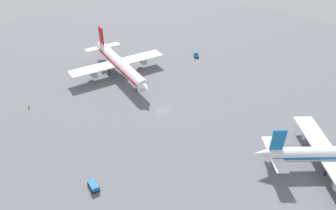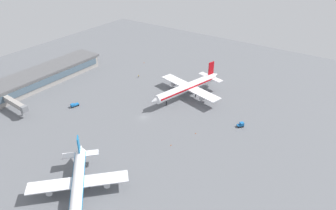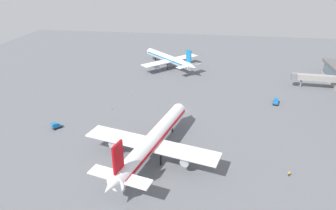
# 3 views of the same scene
# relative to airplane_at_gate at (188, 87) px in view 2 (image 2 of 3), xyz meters

# --- Properties ---
(ground) EXTENTS (288.00, 288.00, 0.00)m
(ground) POSITION_rel_airplane_at_gate_xyz_m (33.08, -6.24, -5.86)
(ground) COLOR slate
(terminal_building) EXTENTS (93.00, 18.44, 8.65)m
(terminal_building) POSITION_rel_airplane_at_gate_xyz_m (42.56, -84.18, -1.45)
(terminal_building) COLOR #9E9993
(terminal_building) RESTS_ON ground
(airplane_at_gate) EXTENTS (52.25, 42.64, 16.12)m
(airplane_at_gate) POSITION_rel_airplane_at_gate_xyz_m (0.00, 0.00, 0.00)
(airplane_at_gate) COLOR white
(airplane_at_gate) RESTS_ON ground
(airplane_taxiing) EXTENTS (35.64, 36.02, 13.88)m
(airplane_taxiing) POSITION_rel_airplane_at_gate_xyz_m (87.54, 7.33, -0.81)
(airplane_taxiing) COLOR white
(airplane_taxiing) RESTS_ON ground
(baggage_tug) EXTENTS (3.73, 3.67, 2.30)m
(baggage_tug) POSITION_rel_airplane_at_gate_xyz_m (11.92, 38.34, -4.71)
(baggage_tug) COLOR black
(baggage_tug) RESTS_ON ground
(pushback_tractor) EXTENTS (4.73, 3.06, 1.90)m
(pushback_tractor) POSITION_rel_airplane_at_gate_xyz_m (45.48, -44.74, -4.89)
(pushback_tractor) COLOR black
(pushback_tractor) RESTS_ON ground
(ground_crew_worker) EXTENTS (0.42, 0.58, 1.67)m
(ground_crew_worker) POSITION_rel_airplane_at_gate_xyz_m (-3.97, -39.94, -5.01)
(ground_crew_worker) COLOR #1E2338
(ground_crew_worker) RESTS_ON ground
(jet_bridge) EXTENTS (4.12, 20.76, 6.74)m
(jet_bridge) POSITION_rel_airplane_at_gate_xyz_m (66.79, -64.78, -0.72)
(jet_bridge) COLOR #9E9993
(jet_bridge) RESTS_ON ground
(safety_cone_near_gate) EXTENTS (0.44, 0.44, 0.60)m
(safety_cone_near_gate) POSITION_rel_airplane_at_gate_xyz_m (44.16, 18.48, -5.56)
(safety_cone_near_gate) COLOR #EA590C
(safety_cone_near_gate) RESTS_ON ground
(safety_cone_mid_apron) EXTENTS (0.44, 0.44, 0.60)m
(safety_cone_mid_apron) POSITION_rel_airplane_at_gate_xyz_m (-25.37, -52.48, -5.56)
(safety_cone_mid_apron) COLOR #EA590C
(safety_cone_mid_apron) RESTS_ON ground
(safety_cone_far_side) EXTENTS (0.44, 0.44, 0.60)m
(safety_cone_far_side) POSITION_rel_airplane_at_gate_xyz_m (29.86, 23.04, -5.56)
(safety_cone_far_side) COLOR #EA590C
(safety_cone_far_side) RESTS_ON ground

